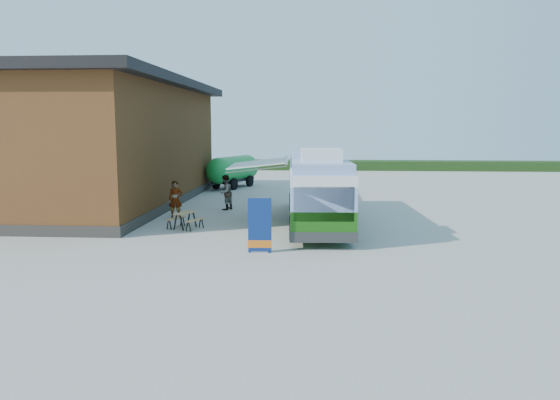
# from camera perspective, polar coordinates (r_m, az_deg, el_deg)

# --- Properties ---
(ground) EXTENTS (100.00, 100.00, 0.00)m
(ground) POSITION_cam_1_polar(r_m,az_deg,el_deg) (22.71, -0.81, -4.23)
(ground) COLOR #BCB7AD
(ground) RESTS_ON ground
(barn) EXTENTS (9.60, 21.20, 7.50)m
(barn) POSITION_cam_1_polar(r_m,az_deg,el_deg) (34.48, -17.04, 5.52)
(barn) COLOR brown
(barn) RESTS_ON ground
(hedge) EXTENTS (40.00, 3.00, 1.00)m
(hedge) POSITION_cam_1_polar(r_m,az_deg,el_deg) (60.58, 9.94, 3.60)
(hedge) COLOR #264419
(hedge) RESTS_ON ground
(bus) EXTENTS (3.29, 12.41, 3.78)m
(bus) POSITION_cam_1_polar(r_m,az_deg,el_deg) (26.57, 3.80, 1.43)
(bus) COLOR #286E12
(bus) RESTS_ON ground
(awning) EXTENTS (3.07, 4.64, 0.54)m
(awning) POSITION_cam_1_polar(r_m,az_deg,el_deg) (26.56, -1.82, 3.47)
(awning) COLOR white
(awning) RESTS_ON ground
(banner) EXTENTS (0.90, 0.21, 2.06)m
(banner) POSITION_cam_1_polar(r_m,az_deg,el_deg) (20.36, -2.13, -3.21)
(banner) COLOR navy
(banner) RESTS_ON ground
(picnic_table) EXTENTS (1.70, 1.62, 0.76)m
(picnic_table) POSITION_cam_1_polar(r_m,az_deg,el_deg) (25.55, -9.89, -1.71)
(picnic_table) COLOR tan
(picnic_table) RESTS_ON ground
(person_a) EXTENTS (0.80, 0.63, 1.92)m
(person_a) POSITION_cam_1_polar(r_m,az_deg,el_deg) (28.70, -10.87, 0.07)
(person_a) COLOR #999999
(person_a) RESTS_ON ground
(person_b) EXTENTS (1.10, 1.19, 1.98)m
(person_b) POSITION_cam_1_polar(r_m,az_deg,el_deg) (31.04, -5.75, 0.80)
(person_b) COLOR #999999
(person_b) RESTS_ON ground
(slurry_tanker) EXTENTS (3.44, 6.25, 2.43)m
(slurry_tanker) POSITION_cam_1_polar(r_m,az_deg,el_deg) (42.29, -4.92, 3.19)
(slurry_tanker) COLOR green
(slurry_tanker) RESTS_ON ground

